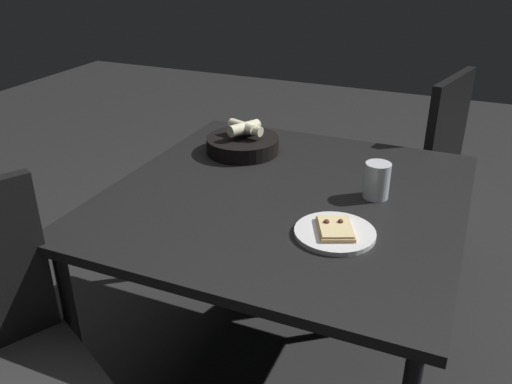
{
  "coord_description": "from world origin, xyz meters",
  "views": [
    {
      "loc": [
        -0.51,
        1.43,
        1.47
      ],
      "look_at": [
        0.08,
        0.06,
        0.74
      ],
      "focal_mm": 37.43,
      "sensor_mm": 36.0,
      "label": 1
    }
  ],
  "objects_px": {
    "beer_glass": "(377,182)",
    "chair_far": "(416,165)",
    "bread_basket": "(243,143)",
    "dining_table": "(285,208)",
    "pizza_plate": "(335,232)"
  },
  "relations": [
    {
      "from": "dining_table",
      "to": "pizza_plate",
      "type": "bearing_deg",
      "value": 138.16
    },
    {
      "from": "pizza_plate",
      "to": "beer_glass",
      "type": "relative_size",
      "value": 1.96
    },
    {
      "from": "dining_table",
      "to": "bread_basket",
      "type": "relative_size",
      "value": 4.12
    },
    {
      "from": "beer_glass",
      "to": "chair_far",
      "type": "distance_m",
      "value": 0.82
    },
    {
      "from": "pizza_plate",
      "to": "beer_glass",
      "type": "xyz_separation_m",
      "value": [
        -0.05,
        -0.28,
        0.04
      ]
    },
    {
      "from": "dining_table",
      "to": "chair_far",
      "type": "bearing_deg",
      "value": -109.59
    },
    {
      "from": "bread_basket",
      "to": "beer_glass",
      "type": "xyz_separation_m",
      "value": [
        -0.54,
        0.18,
        0.02
      ]
    },
    {
      "from": "bread_basket",
      "to": "chair_far",
      "type": "bearing_deg",
      "value": -134.29
    },
    {
      "from": "beer_glass",
      "to": "chair_far",
      "type": "relative_size",
      "value": 0.12
    },
    {
      "from": "dining_table",
      "to": "chair_far",
      "type": "height_order",
      "value": "chair_far"
    },
    {
      "from": "beer_glass",
      "to": "pizza_plate",
      "type": "bearing_deg",
      "value": 79.12
    },
    {
      "from": "beer_glass",
      "to": "chair_far",
      "type": "xyz_separation_m",
      "value": [
        -0.04,
        -0.78,
        -0.24
      ]
    },
    {
      "from": "dining_table",
      "to": "bread_basket",
      "type": "xyz_separation_m",
      "value": [
        0.27,
        -0.27,
        0.09
      ]
    },
    {
      "from": "pizza_plate",
      "to": "bread_basket",
      "type": "distance_m",
      "value": 0.67
    },
    {
      "from": "dining_table",
      "to": "pizza_plate",
      "type": "height_order",
      "value": "pizza_plate"
    }
  ]
}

